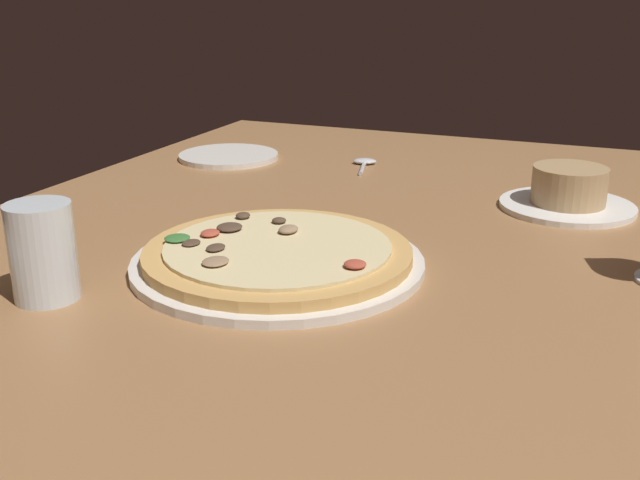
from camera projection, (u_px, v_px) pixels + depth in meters
The scene contains 6 objects.
dining_table at pixel (361, 281), 85.10cm from camera, with size 150.00×110.00×4.00cm, color #996B42.
pizza_main at pixel (277, 256), 83.36cm from camera, with size 32.33×32.33×3.39cm.
ramekin_on_saucer at pixel (568, 192), 103.87cm from camera, with size 18.35×18.35×5.94cm.
water_glass at pixel (44, 259), 74.19cm from camera, with size 6.43×6.43×9.82cm.
side_plate at pixel (229, 156), 133.59cm from camera, with size 17.49×17.49×0.90cm, color silver.
spoon at pixel (364, 163), 128.64cm from camera, with size 10.04×4.71×1.00cm.
Camera 1 is at (74.70, 25.72, 34.30)cm, focal length 42.47 mm.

